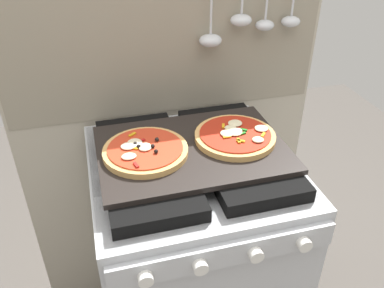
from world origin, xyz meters
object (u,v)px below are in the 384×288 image
at_px(pizza_left, 145,151).
at_px(pizza_right, 235,136).
at_px(stove, 192,258).
at_px(baking_tray, 192,149).

bearing_deg(pizza_left, pizza_right, 1.94).
distance_m(stove, pizza_left, 0.50).
bearing_deg(pizza_right, pizza_left, -178.06).
height_order(baking_tray, pizza_right, pizza_right).
relative_size(pizza_left, pizza_right, 1.00).
height_order(baking_tray, pizza_left, pizza_left).
relative_size(baking_tray, pizza_right, 2.25).
xyz_separation_m(baking_tray, pizza_left, (-0.14, -0.00, 0.02)).
height_order(stove, pizza_left, pizza_left).
bearing_deg(pizza_right, baking_tray, -177.11).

